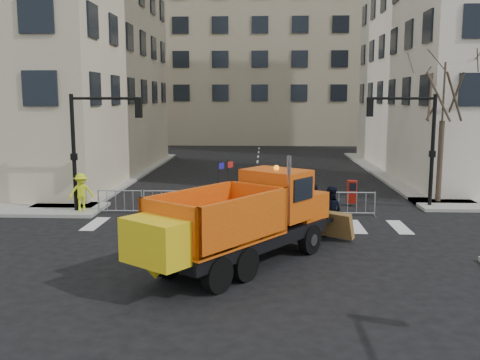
{
  "coord_description": "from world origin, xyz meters",
  "views": [
    {
      "loc": [
        0.56,
        -16.03,
        5.2
      ],
      "look_at": [
        -0.29,
        2.5,
        2.36
      ],
      "focal_mm": 40.0,
      "sensor_mm": 36.0,
      "label": 1
    }
  ],
  "objects_px": {
    "plow_truck": "(240,219)",
    "newspaper_box": "(352,192)",
    "cop_a": "(306,219)",
    "cop_b": "(330,211)",
    "cop_c": "(314,206)",
    "worker": "(81,192)"
  },
  "relations": [
    {
      "from": "cop_b",
      "to": "worker",
      "type": "height_order",
      "value": "cop_b"
    },
    {
      "from": "newspaper_box",
      "to": "cop_b",
      "type": "bearing_deg",
      "value": -91.81
    },
    {
      "from": "plow_truck",
      "to": "cop_b",
      "type": "relative_size",
      "value": 4.41
    },
    {
      "from": "cop_a",
      "to": "cop_c",
      "type": "bearing_deg",
      "value": -119.34
    },
    {
      "from": "cop_c",
      "to": "cop_b",
      "type": "bearing_deg",
      "value": 56.47
    },
    {
      "from": "cop_c",
      "to": "newspaper_box",
      "type": "distance_m",
      "value": 5.19
    },
    {
      "from": "cop_c",
      "to": "plow_truck",
      "type": "bearing_deg",
      "value": 6.37
    },
    {
      "from": "worker",
      "to": "newspaper_box",
      "type": "distance_m",
      "value": 12.78
    },
    {
      "from": "cop_b",
      "to": "cop_c",
      "type": "bearing_deg",
      "value": -41.39
    },
    {
      "from": "cop_a",
      "to": "cop_c",
      "type": "height_order",
      "value": "cop_c"
    },
    {
      "from": "plow_truck",
      "to": "cop_a",
      "type": "relative_size",
      "value": 5.28
    },
    {
      "from": "cop_a",
      "to": "cop_c",
      "type": "xyz_separation_m",
      "value": [
        0.46,
        1.99,
        0.11
      ]
    },
    {
      "from": "cop_b",
      "to": "cop_c",
      "type": "height_order",
      "value": "cop_b"
    },
    {
      "from": "cop_a",
      "to": "worker",
      "type": "distance_m",
      "value": 10.66
    },
    {
      "from": "cop_b",
      "to": "newspaper_box",
      "type": "bearing_deg",
      "value": -79.86
    },
    {
      "from": "cop_c",
      "to": "newspaper_box",
      "type": "height_order",
      "value": "cop_c"
    },
    {
      "from": "cop_c",
      "to": "worker",
      "type": "distance_m",
      "value": 10.5
    },
    {
      "from": "cop_c",
      "to": "newspaper_box",
      "type": "xyz_separation_m",
      "value": [
        2.26,
        4.67,
        -0.22
      ]
    },
    {
      "from": "plow_truck",
      "to": "cop_b",
      "type": "distance_m",
      "value": 5.09
    },
    {
      "from": "plow_truck",
      "to": "worker",
      "type": "relative_size",
      "value": 4.98
    },
    {
      "from": "cop_a",
      "to": "plow_truck",
      "type": "bearing_deg",
      "value": 37.44
    },
    {
      "from": "plow_truck",
      "to": "newspaper_box",
      "type": "relative_size",
      "value": 7.77
    }
  ]
}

